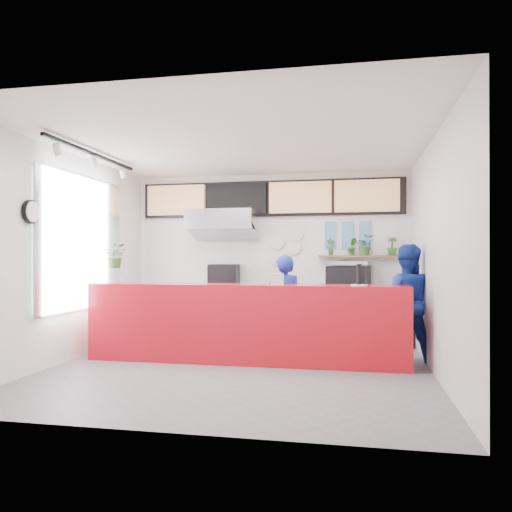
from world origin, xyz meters
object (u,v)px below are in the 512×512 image
Objects in this scene: panini_oven at (224,277)px; pepper_mill at (359,274)px; staff_center at (284,305)px; staff_right at (407,302)px; espresso_machine at (348,279)px; service_counter at (245,323)px.

pepper_mill is (2.36, -1.86, 0.12)m from panini_oven.
staff_right is at bearing 174.77° from staff_center.
staff_right is at bearing -26.21° from panini_oven.
staff_center is 0.91× the size of staff_right.
panini_oven is at bearing -165.83° from espresso_machine.
panini_oven is (-0.78, 1.80, 0.58)m from service_counter.
staff_right reaches higher than espresso_machine.
staff_right is at bearing 44.41° from pepper_mill.
pepper_mill is (-0.68, -0.66, 0.42)m from staff_right.
service_counter is 16.20× the size of pepper_mill.
service_counter is at bearing -71.32° from panini_oven.
service_counter is at bearing 40.25° from staff_center.
pepper_mill is at bearing -2.05° from service_counter.
pepper_mill is at bearing -70.87° from espresso_machine.
staff_right reaches higher than pepper_mill.
staff_right is (3.04, -1.19, -0.30)m from panini_oven.
staff_right is 6.00× the size of pepper_mill.
staff_center is at bearing -112.27° from espresso_machine.
staff_center is 1.78m from staff_right.
staff_center is (-0.93, -1.27, -0.36)m from espresso_machine.
panini_oven is 2.20m from espresso_machine.
panini_oven is 1.83× the size of pepper_mill.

